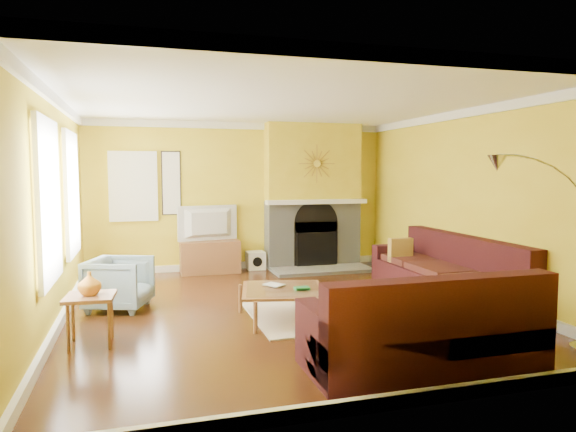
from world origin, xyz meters
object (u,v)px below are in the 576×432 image
object	(u,v)px
sectional_sofa	(391,281)
armchair	(119,283)
arc_lamp	(549,258)
coffee_table	(283,304)
media_console	(210,257)
side_table	(91,320)

from	to	relation	value
sectional_sofa	armchair	distance (m)	3.51
sectional_sofa	arc_lamp	world-z (taller)	arc_lamp
coffee_table	media_console	size ratio (longest dim) A/B	0.94
sectional_sofa	side_table	world-z (taller)	sectional_sofa
side_table	arc_lamp	xyz separation A→B (m)	(4.28, -1.59, 0.71)
sectional_sofa	side_table	distance (m)	3.50
coffee_table	media_console	xyz separation A→B (m)	(-0.48, 3.16, 0.09)
arc_lamp	armchair	bearing A→B (deg)	143.52
arc_lamp	sectional_sofa	bearing A→B (deg)	115.45
sectional_sofa	arc_lamp	size ratio (longest dim) A/B	2.02
armchair	arc_lamp	world-z (taller)	arc_lamp
media_console	coffee_table	bearing A→B (deg)	-81.43
coffee_table	side_table	world-z (taller)	side_table
sectional_sofa	side_table	size ratio (longest dim) A/B	7.39
coffee_table	sectional_sofa	bearing A→B (deg)	-11.99
side_table	arc_lamp	bearing A→B (deg)	-20.38
coffee_table	armchair	world-z (taller)	armchair
sectional_sofa	arc_lamp	xyz separation A→B (m)	(0.79, -1.67, 0.53)
armchair	side_table	size ratio (longest dim) A/B	1.41
sectional_sofa	armchair	xyz separation A→B (m)	(-3.25, 1.32, -0.11)
sectional_sofa	armchair	bearing A→B (deg)	157.86
media_console	sectional_sofa	bearing A→B (deg)	-62.47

